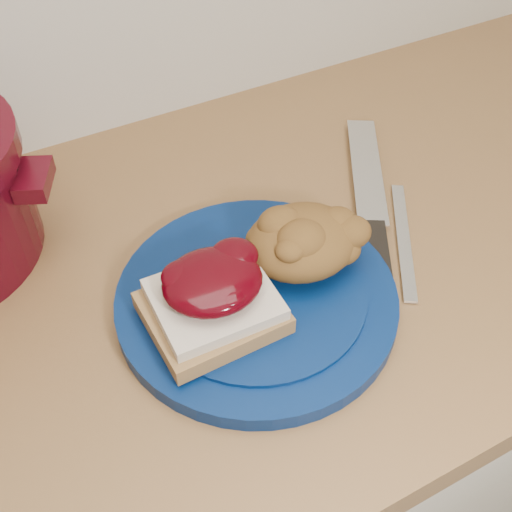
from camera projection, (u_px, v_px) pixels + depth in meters
name	position (u px, v px, depth m)	size (l,w,h in m)	color
base_cabinet	(221.00, 470.00, 1.03)	(4.00, 0.60, 0.86)	beige
plate	(257.00, 300.00, 0.65)	(0.28, 0.28, 0.02)	#051D4D
sandwich	(213.00, 298.00, 0.60)	(0.12, 0.11, 0.06)	olive
stuffing_mound	(302.00, 242.00, 0.65)	(0.12, 0.10, 0.06)	brown
chef_knife	(375.00, 237.00, 0.71)	(0.19, 0.30, 0.02)	black
butter_knife	(403.00, 239.00, 0.72)	(0.18, 0.01, 0.00)	silver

